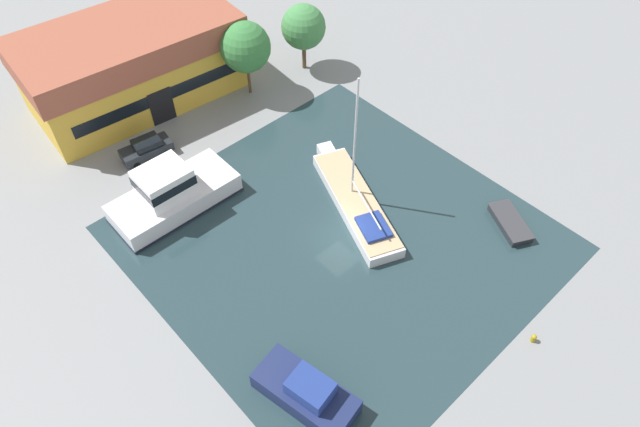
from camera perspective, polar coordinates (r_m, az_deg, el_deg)
The scene contains 11 objects.
ground_plane at distance 41.70m, azimuth 1.90°, elevation -2.44°, with size 440.00×440.00×0.00m, color gray.
water_canal at distance 41.70m, azimuth 1.90°, elevation -2.44°, with size 26.27×27.04×0.01m, color #23383D.
warehouse_building at distance 54.60m, azimuth -18.25°, elevation 14.12°, with size 19.32×11.27×7.00m.
quay_tree_near_building at distance 52.19m, azimuth -7.47°, elevation 16.17°, with size 4.48×4.48×7.03m.
quay_tree_by_water at distance 55.47m, azimuth -1.67°, elevation 18.15°, with size 4.15×4.15×6.46m.
parked_car at distance 49.31m, azimuth -16.97°, elevation 6.26°, with size 4.36×2.30×1.63m.
sailboat_moored at distance 43.38m, azimuth 3.55°, elevation 1.24°, with size 6.81×12.38×11.20m.
motor_cruiser at distance 44.09m, azimuth -14.62°, elevation 1.95°, with size 9.67×4.38×3.98m.
small_dinghy at distance 44.48m, azimuth 18.47°, elevation -0.88°, with size 3.43×4.40×0.62m.
cabin_boat at distance 34.44m, azimuth -1.37°, elevation -17.45°, with size 3.79×6.59×2.43m.
mooring_bollard at distance 39.06m, azimuth 20.58°, elevation -11.58°, with size 0.34×0.34×0.63m.
Camera 1 is at (-18.88, -18.35, 32.34)m, focal length 32.00 mm.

